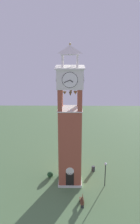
# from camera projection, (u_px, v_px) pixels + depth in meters

# --- Properties ---
(ground) EXTENTS (80.00, 80.00, 0.00)m
(ground) POSITION_uv_depth(u_px,v_px,m) (70.00, 181.00, 36.25)
(ground) COLOR #517547
(clock_tower) EXTENTS (3.66, 3.66, 19.15)m
(clock_tower) POSITION_uv_depth(u_px,v_px,m) (70.00, 129.00, 33.88)
(clock_tower) COLOR #9E4C38
(clock_tower) RESTS_ON ground
(park_bench) EXTENTS (0.57, 1.63, 0.95)m
(park_bench) POSITION_uv_depth(u_px,v_px,m) (82.00, 201.00, 31.26)
(park_bench) COLOR brown
(park_bench) RESTS_ON ground
(lamp_post) EXTENTS (0.36, 0.36, 3.57)m
(lamp_post) POSITION_uv_depth(u_px,v_px,m) (105.00, 170.00, 34.47)
(lamp_post) COLOR black
(lamp_post) RESTS_ON ground
(trash_bin) EXTENTS (0.52, 0.52, 0.80)m
(trash_bin) POSITION_uv_depth(u_px,v_px,m) (93.00, 169.00, 38.86)
(trash_bin) COLOR #2D2D33
(trash_bin) RESTS_ON ground
(shrub_near_entry) EXTENTS (0.70, 0.70, 0.65)m
(shrub_near_entry) POSITION_uv_depth(u_px,v_px,m) (74.00, 165.00, 40.13)
(shrub_near_entry) COLOR #234C28
(shrub_near_entry) RESTS_ON ground
(shrub_left_of_tower) EXTENTS (0.87, 0.87, 0.81)m
(shrub_left_of_tower) POSITION_uv_depth(u_px,v_px,m) (50.00, 174.00, 37.24)
(shrub_left_of_tower) COLOR #234C28
(shrub_left_of_tower) RESTS_ON ground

